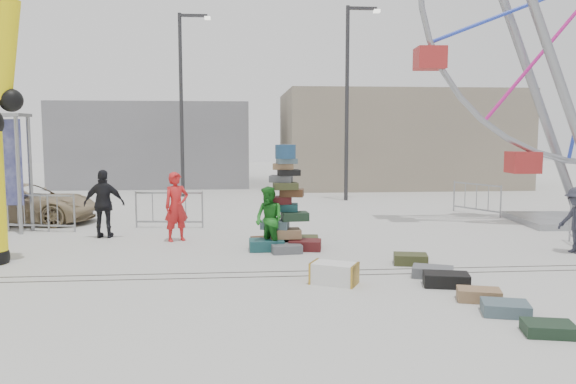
{
  "coord_description": "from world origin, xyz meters",
  "views": [
    {
      "loc": [
        -1.42,
        -10.23,
        2.83
      ],
      "look_at": [
        -0.35,
        2.46,
        1.49
      ],
      "focal_mm": 35.0,
      "sensor_mm": 36.0,
      "label": 1
    }
  ],
  "objects": [
    {
      "name": "ground",
      "position": [
        0.0,
        0.0,
        0.0
      ],
      "size": [
        90.0,
        90.0,
        0.0
      ],
      "primitive_type": "plane",
      "color": "#9E9E99",
      "rests_on": "ground"
    },
    {
      "name": "track_line_near",
      "position": [
        0.0,
        0.6,
        0.0
      ],
      "size": [
        40.0,
        0.04,
        0.01
      ],
      "primitive_type": "cube",
      "color": "#47443F",
      "rests_on": "ground"
    },
    {
      "name": "track_line_far",
      "position": [
        0.0,
        1.0,
        0.0
      ],
      "size": [
        40.0,
        0.04,
        0.01
      ],
      "primitive_type": "cube",
      "color": "#47443F",
      "rests_on": "ground"
    },
    {
      "name": "building_right",
      "position": [
        7.0,
        20.0,
        2.5
      ],
      "size": [
        12.0,
        8.0,
        5.0
      ],
      "primitive_type": "cube",
      "color": "gray",
      "rests_on": "ground"
    },
    {
      "name": "building_left",
      "position": [
        -6.0,
        22.0,
        2.2
      ],
      "size": [
        10.0,
        8.0,
        4.4
      ],
      "primitive_type": "cube",
      "color": "gray",
      "rests_on": "ground"
    },
    {
      "name": "lamp_post_right",
      "position": [
        3.09,
        13.0,
        4.48
      ],
      "size": [
        1.41,
        0.25,
        8.0
      ],
      "color": "#2D2D30",
      "rests_on": "ground"
    },
    {
      "name": "lamp_post_left",
      "position": [
        -3.91,
        15.0,
        4.48
      ],
      "size": [
        1.41,
        0.25,
        8.0
      ],
      "color": "#2D2D30",
      "rests_on": "ground"
    },
    {
      "name": "suitcase_tower",
      "position": [
        -0.35,
        3.31,
        0.71
      ],
      "size": [
        1.78,
        1.59,
        2.55
      ],
      "rotation": [
        0.0,
        0.0,
        -0.03
      ],
      "color": "#1A4B4F",
      "rests_on": "ground"
    },
    {
      "name": "steamer_trunk",
      "position": [
        0.32,
        0.0,
        0.2
      ],
      "size": [
        0.98,
        0.82,
        0.4
      ],
      "primitive_type": "cube",
      "rotation": [
        0.0,
        0.0,
        -0.47
      ],
      "color": "silver",
      "rests_on": "ground"
    },
    {
      "name": "row_case_0",
      "position": [
        2.23,
        1.4,
        0.12
      ],
      "size": [
        0.79,
        0.62,
        0.23
      ],
      "primitive_type": "cube",
      "rotation": [
        0.0,
        0.0,
        -0.22
      ],
      "color": "#3B3F1F",
      "rests_on": "ground"
    },
    {
      "name": "row_case_1",
      "position": [
        2.34,
        0.3,
        0.11
      ],
      "size": [
        0.91,
        0.75,
        0.21
      ],
      "primitive_type": "cube",
      "rotation": [
        0.0,
        0.0,
        -0.38
      ],
      "color": "#5C5F64",
      "rests_on": "ground"
    },
    {
      "name": "row_case_2",
      "position": [
        2.36,
        -0.35,
        0.13
      ],
      "size": [
        0.91,
        0.67,
        0.25
      ],
      "primitive_type": "cube",
      "rotation": [
        0.0,
        0.0,
        -0.23
      ],
      "color": "black",
      "rests_on": "ground"
    },
    {
      "name": "row_case_3",
      "position": [
        2.58,
        -1.3,
        0.11
      ],
      "size": [
        0.8,
        0.6,
        0.21
      ],
      "primitive_type": "cube",
      "rotation": [
        0.0,
        0.0,
        -0.28
      ],
      "color": "#916D4A",
      "rests_on": "ground"
    },
    {
      "name": "row_case_4",
      "position": [
        2.69,
        -2.01,
        0.1
      ],
      "size": [
        0.83,
        0.71,
        0.2
      ],
      "primitive_type": "cube",
      "rotation": [
        0.0,
        0.0,
        -0.29
      ],
      "color": "#4A6069",
      "rests_on": "ground"
    },
    {
      "name": "row_case_5",
      "position": [
        2.89,
        -2.92,
        0.09
      ],
      "size": [
        0.78,
        0.63,
        0.18
      ],
      "primitive_type": "cube",
      "rotation": [
        0.0,
        0.0,
        -0.23
      ],
      "color": "#1A2F1F",
      "rests_on": "ground"
    },
    {
      "name": "barricade_dummy_a",
      "position": [
        -7.9,
        6.53,
        0.55
      ],
      "size": [
        1.94,
        0.7,
        1.1
      ],
      "primitive_type": null,
      "rotation": [
        0.0,
        0.0,
        -0.31
      ],
      "color": "gray",
      "rests_on": "ground"
    },
    {
      "name": "barricade_dummy_b",
      "position": [
        -7.17,
        6.28,
        0.55
      ],
      "size": [
        1.99,
        0.45,
        1.1
      ],
      "primitive_type": null,
      "rotation": [
        0.0,
        0.0,
        -0.17
      ],
      "color": "gray",
      "rests_on": "ground"
    },
    {
      "name": "barricade_dummy_c",
      "position": [
        -3.56,
        6.63,
        0.55
      ],
      "size": [
        2.0,
        0.33,
        1.1
      ],
      "primitive_type": null,
      "rotation": [
        0.0,
        0.0,
        -0.12
      ],
      "color": "gray",
      "rests_on": "ground"
    },
    {
      "name": "barricade_wheel_back",
      "position": [
        6.78,
        8.59,
        0.55
      ],
      "size": [
        1.0,
        1.82,
        1.1
      ],
      "primitive_type": null,
      "rotation": [
        0.0,
        0.0,
        -1.1
      ],
      "color": "gray",
      "rests_on": "ground"
    },
    {
      "name": "pedestrian_red",
      "position": [
        -3.11,
        4.52,
        0.91
      ],
      "size": [
        0.79,
        0.7,
        1.82
      ],
      "primitive_type": "imported",
      "rotation": [
        0.0,
        0.0,
        0.49
      ],
      "color": "red",
      "rests_on": "ground"
    },
    {
      "name": "pedestrian_green",
      "position": [
        -0.76,
        2.94,
        0.78
      ],
      "size": [
        0.95,
        0.97,
        1.57
      ],
      "primitive_type": "imported",
      "rotation": [
        0.0,
        0.0,
        -0.86
      ],
      "color": "#1A6B1C",
      "rests_on": "ground"
    },
    {
      "name": "pedestrian_black",
      "position": [
        -5.1,
        5.14,
        0.93
      ],
      "size": [
        1.1,
        0.49,
        1.85
      ],
      "primitive_type": "imported",
      "rotation": [
        0.0,
        0.0,
        3.11
      ],
      "color": "black",
      "rests_on": "ground"
    },
    {
      "name": "parked_suv",
      "position": [
        -8.23,
        7.89,
        0.62
      ],
      "size": [
        4.63,
        2.39,
        1.25
      ],
      "primitive_type": "imported",
      "rotation": [
        0.0,
        0.0,
        1.5
      ],
      "color": "#9C8764",
      "rests_on": "ground"
    }
  ]
}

